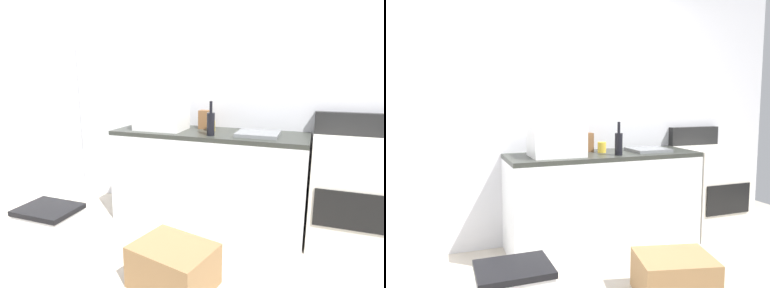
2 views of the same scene
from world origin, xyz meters
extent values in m
plane|color=#B2A899|center=(0.00, 0.00, 0.00)|extent=(6.00, 6.00, 0.00)
cube|color=silver|center=(0.00, 1.55, 1.30)|extent=(5.00, 0.10, 2.60)
cube|color=silver|center=(0.30, 1.20, 0.43)|extent=(1.80, 0.60, 0.86)
cube|color=#2D302B|center=(0.30, 1.20, 0.88)|extent=(1.80, 0.60, 0.04)
cube|color=white|center=(-1.75, 1.15, 0.90)|extent=(0.68, 0.66, 1.80)
cube|color=silver|center=(1.52, 1.20, 0.45)|extent=(0.60, 0.60, 0.90)
cube|color=black|center=(1.52, 0.90, 0.42)|extent=(0.52, 0.02, 0.30)
cube|color=black|center=(1.52, 1.46, 1.00)|extent=(0.60, 0.08, 0.20)
cube|color=white|center=(-0.17, 1.16, 1.04)|extent=(0.46, 0.34, 0.27)
cube|color=slate|center=(0.76, 1.16, 0.92)|extent=(0.36, 0.32, 0.03)
cylinder|color=black|center=(0.37, 1.03, 1.00)|extent=(0.07, 0.07, 0.20)
cylinder|color=black|center=(0.37, 1.03, 1.15)|extent=(0.03, 0.03, 0.10)
cylinder|color=gold|center=(0.31, 1.24, 0.95)|extent=(0.08, 0.08, 0.10)
cube|color=brown|center=(0.20, 1.36, 0.99)|extent=(0.10, 0.10, 0.18)
cube|color=olive|center=(0.39, 0.16, 0.15)|extent=(0.61, 0.53, 0.30)
cube|color=silver|center=(-0.74, 0.22, 0.17)|extent=(0.44, 0.34, 0.34)
cube|color=black|center=(-0.74, 0.22, 0.36)|extent=(0.46, 0.36, 0.04)
camera|label=1|loc=(1.22, -1.66, 1.43)|focal=30.51mm
camera|label=2|loc=(-1.14, -1.97, 1.38)|focal=35.11mm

